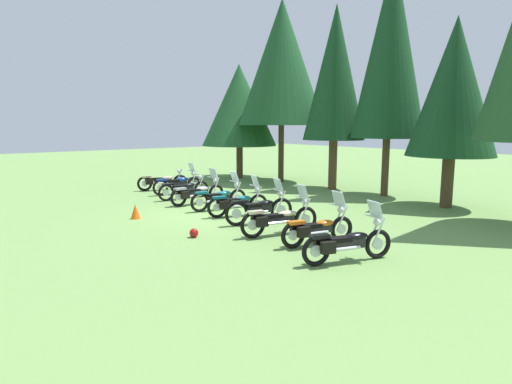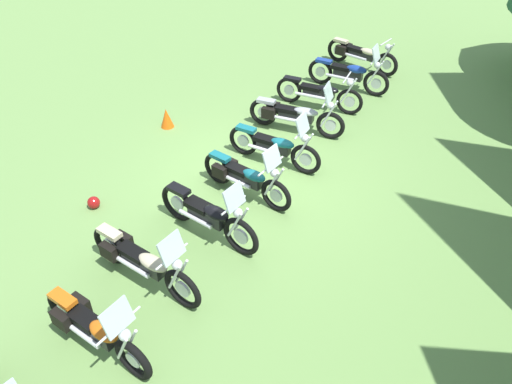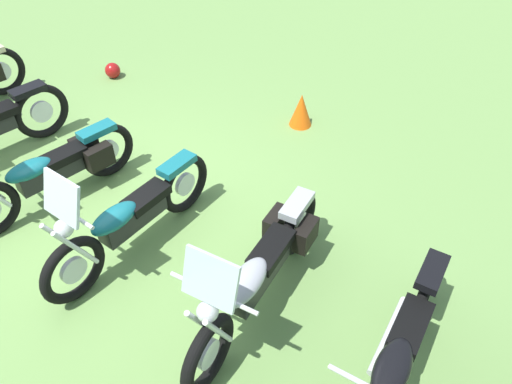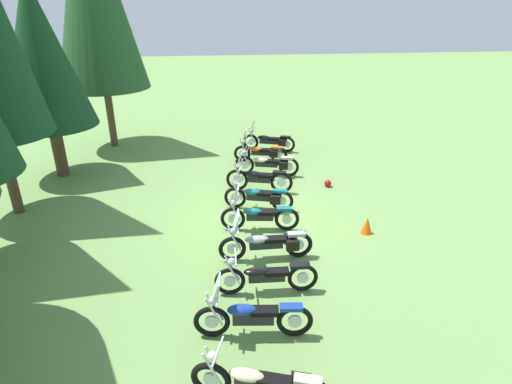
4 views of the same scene
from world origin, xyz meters
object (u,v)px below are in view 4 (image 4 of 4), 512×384
at_px(motorcycle_5, 259,196).
at_px(pine_tree_4, 39,54).
at_px(motorcycle_1, 251,316).
at_px(dropped_helmet, 328,183).
at_px(motorcycle_8, 261,152).
at_px(motorcycle_9, 270,141).
at_px(motorcycle_0, 264,384).
at_px(motorcycle_3, 267,243).
at_px(traffic_cone, 367,225).
at_px(motorcycle_7, 267,163).
at_px(motorcycle_4, 259,215).
at_px(motorcycle_2, 266,276).
at_px(motorcycle_6, 258,178).

distance_m(motorcycle_5, pine_tree_4, 8.77).
xyz_separation_m(motorcycle_1, dropped_helmet, (6.86, -3.41, -0.36)).
bearing_deg(pine_tree_4, motorcycle_8, -86.53).
bearing_deg(motorcycle_9, motorcycle_0, 100.33).
relative_size(motorcycle_9, pine_tree_4, 0.32).
bearing_deg(motorcycle_9, motorcycle_3, 100.36).
relative_size(motorcycle_5, dropped_helmet, 8.60).
bearing_deg(traffic_cone, dropped_helmet, 3.84).
bearing_deg(traffic_cone, motorcycle_9, 13.11).
distance_m(motorcycle_3, motorcycle_7, 5.56).
bearing_deg(pine_tree_4, motorcycle_9, -77.18).
xyz_separation_m(motorcycle_3, motorcycle_4, (1.48, 0.03, 0.01)).
xyz_separation_m(motorcycle_8, traffic_cone, (-5.92, -2.24, -0.20)).
xyz_separation_m(motorcycle_3, motorcycle_7, (5.51, -0.78, 0.01)).
bearing_deg(pine_tree_4, motorcycle_2, -139.64).
height_order(traffic_cone, dropped_helmet, traffic_cone).
xyz_separation_m(motorcycle_1, motorcycle_9, (10.90, -1.93, -0.03)).
height_order(motorcycle_9, dropped_helmet, motorcycle_9).
distance_m(motorcycle_5, motorcycle_7, 2.83).
bearing_deg(motorcycle_7, motorcycle_5, 90.82).
relative_size(motorcycle_6, dropped_helmet, 9.04).
xyz_separation_m(motorcycle_9, pine_tree_4, (-1.83, 8.06, 3.90)).
distance_m(motorcycle_5, motorcycle_8, 4.17).
bearing_deg(motorcycle_7, traffic_cone, 129.42).
height_order(motorcycle_5, dropped_helmet, motorcycle_5).
relative_size(motorcycle_3, pine_tree_4, 0.35).
height_order(motorcycle_0, dropped_helmet, motorcycle_0).
bearing_deg(motorcycle_4, motorcycle_7, -93.98).
bearing_deg(motorcycle_1, motorcycle_6, -91.98).
xyz_separation_m(motorcycle_6, dropped_helmet, (0.11, -2.47, -0.37)).
xyz_separation_m(motorcycle_4, motorcycle_6, (2.63, -0.30, 0.03)).
bearing_deg(motorcycle_7, motorcycle_2, 95.59).
distance_m(motorcycle_4, traffic_cone, 3.04).
bearing_deg(motorcycle_8, motorcycle_4, 95.48).
xyz_separation_m(motorcycle_5, pine_tree_4, (3.67, 6.95, 3.89)).
distance_m(motorcycle_0, pine_tree_4, 12.87).
relative_size(motorcycle_0, motorcycle_7, 0.96).
xyz_separation_m(motorcycle_0, motorcycle_9, (12.43, -1.90, 0.02)).
relative_size(motorcycle_6, motorcycle_8, 1.05).
height_order(motorcycle_1, motorcycle_2, motorcycle_1).
xyz_separation_m(motorcycle_7, traffic_cone, (-4.55, -2.18, -0.23)).
xyz_separation_m(motorcycle_1, motorcycle_7, (8.15, -1.45, -0.01)).
xyz_separation_m(motorcycle_2, motorcycle_7, (6.84, -0.99, 0.03)).
height_order(motorcycle_8, pine_tree_4, pine_tree_4).
xyz_separation_m(motorcycle_0, motorcycle_8, (11.05, -1.36, 0.01)).
distance_m(motorcycle_3, motorcycle_9, 8.35).
bearing_deg(motorcycle_1, motorcycle_0, 97.18).
xyz_separation_m(motorcycle_0, traffic_cone, (5.13, -3.60, -0.19)).
height_order(motorcycle_1, dropped_helmet, motorcycle_1).
distance_m(motorcycle_8, dropped_helmet, 3.35).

